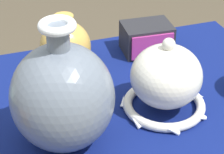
% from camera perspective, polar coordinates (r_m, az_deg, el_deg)
% --- Properties ---
extents(display_table, '(1.06, 0.63, 0.74)m').
position_cam_1_polar(display_table, '(1.11, -2.75, -8.03)').
color(display_table, brown).
rests_on(display_table, ground_plane).
extents(vase_tall_bulbous, '(0.22, 0.22, 0.29)m').
position_cam_1_polar(vase_tall_bulbous, '(0.90, -6.48, -2.53)').
color(vase_tall_bulbous, slate).
rests_on(vase_tall_bulbous, display_table).
extents(vase_dome_bell, '(0.21, 0.21, 0.19)m').
position_cam_1_polar(vase_dome_bell, '(1.02, 7.04, -0.53)').
color(vase_dome_bell, white).
rests_on(vase_dome_bell, display_table).
extents(mosaic_tile_box, '(0.15, 0.12, 0.08)m').
position_cam_1_polar(mosaic_tile_box, '(1.27, 4.57, 5.07)').
color(mosaic_tile_box, '#232328').
rests_on(mosaic_tile_box, display_table).
extents(jar_round_ochre, '(0.14, 0.14, 0.16)m').
position_cam_1_polar(jar_round_ochre, '(1.17, -6.10, 4.05)').
color(jar_round_ochre, gold).
rests_on(jar_round_ochre, display_table).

